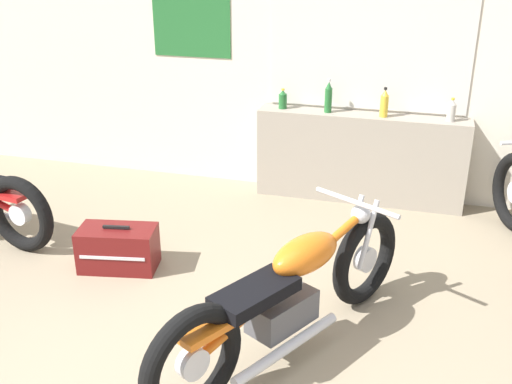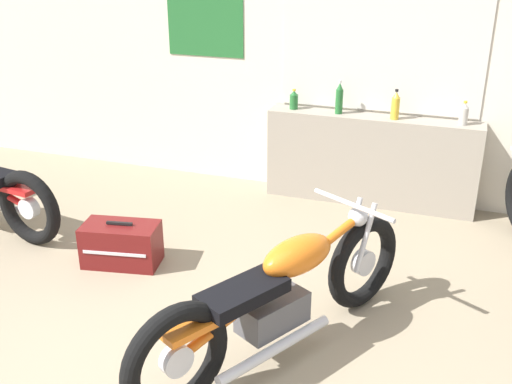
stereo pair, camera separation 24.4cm
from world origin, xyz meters
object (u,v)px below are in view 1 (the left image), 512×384
(bottle_left_center, at_px, (328,98))
(bottle_center, at_px, (384,104))
(bottle_leftmost, at_px, (283,100))
(hard_case_darkred, at_px, (118,248))
(bottle_right_center, at_px, (451,111))
(motorcycle_orange, at_px, (291,294))

(bottle_left_center, relative_size, bottle_center, 1.15)
(bottle_leftmost, xyz_separation_m, hard_case_darkred, (-0.84, -1.85, -0.77))
(bottle_left_center, distance_m, bottle_right_center, 1.11)
(motorcycle_orange, bearing_deg, bottle_center, 82.98)
(bottle_center, bearing_deg, hard_case_darkred, -134.74)
(bottle_leftmost, bearing_deg, bottle_right_center, -0.48)
(bottle_center, bearing_deg, bottle_left_center, 178.20)
(bottle_right_center, relative_size, hard_case_darkred, 0.33)
(bottle_left_center, height_order, bottle_center, bottle_left_center)
(bottle_leftmost, xyz_separation_m, motorcycle_orange, (0.66, -2.47, -0.54))
(bottle_left_center, bearing_deg, bottle_center, -1.80)
(hard_case_darkred, bearing_deg, bottle_left_center, 54.98)
(bottle_center, relative_size, bottle_right_center, 1.29)
(bottle_center, bearing_deg, motorcycle_orange, -97.02)
(motorcycle_orange, height_order, hard_case_darkred, motorcycle_orange)
(motorcycle_orange, relative_size, hard_case_darkred, 3.14)
(motorcycle_orange, xyz_separation_m, hard_case_darkred, (-1.50, 0.62, -0.24))
(bottle_center, xyz_separation_m, motorcycle_orange, (-0.30, -2.44, -0.58))
(bottle_left_center, bearing_deg, motorcycle_orange, -84.98)
(bottle_right_center, bearing_deg, bottle_center, -178.03)
(bottle_center, xyz_separation_m, bottle_right_center, (0.59, 0.02, -0.03))
(bottle_right_center, bearing_deg, bottle_leftmost, 179.52)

